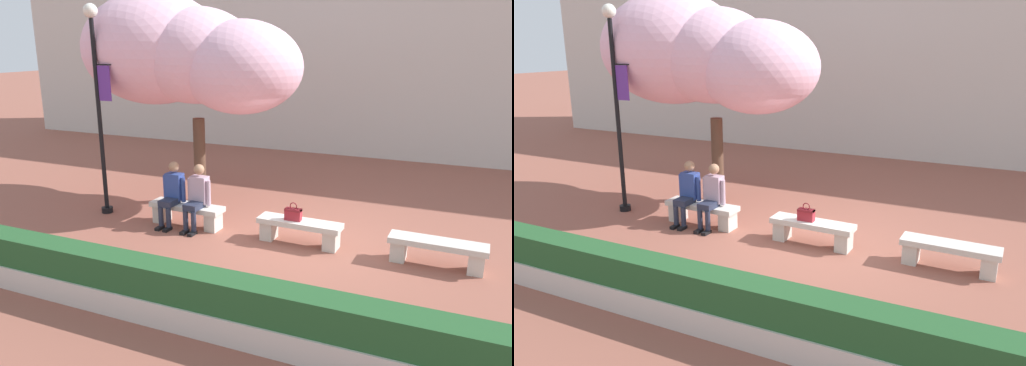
# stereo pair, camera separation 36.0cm
# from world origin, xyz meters

# --- Properties ---
(ground_plane) EXTENTS (100.00, 100.00, 0.00)m
(ground_plane) POSITION_xyz_m (0.00, 0.00, 0.00)
(ground_plane) COLOR #8E5142
(building_facade) EXTENTS (28.00, 4.00, 7.02)m
(building_facade) POSITION_xyz_m (0.00, 9.63, 3.51)
(building_facade) COLOR beige
(building_facade) RESTS_ON ground
(stone_bench_west_end) EXTENTS (1.57, 0.47, 0.45)m
(stone_bench_west_end) POSITION_xyz_m (-2.38, 0.00, 0.30)
(stone_bench_west_end) COLOR beige
(stone_bench_west_end) RESTS_ON ground
(stone_bench_near_west) EXTENTS (1.57, 0.47, 0.45)m
(stone_bench_near_west) POSITION_xyz_m (0.00, 0.00, 0.30)
(stone_bench_near_west) COLOR beige
(stone_bench_near_west) RESTS_ON ground
(stone_bench_center) EXTENTS (1.57, 0.47, 0.45)m
(stone_bench_center) POSITION_xyz_m (2.38, 0.00, 0.30)
(stone_bench_center) COLOR beige
(stone_bench_center) RESTS_ON ground
(person_seated_left) EXTENTS (0.51, 0.68, 1.29)m
(person_seated_left) POSITION_xyz_m (-2.67, -0.05, 0.70)
(person_seated_left) COLOR black
(person_seated_left) RESTS_ON ground
(person_seated_right) EXTENTS (0.51, 0.69, 1.29)m
(person_seated_right) POSITION_xyz_m (-2.10, -0.05, 0.70)
(person_seated_right) COLOR black
(person_seated_right) RESTS_ON ground
(handbag) EXTENTS (0.30, 0.15, 0.34)m
(handbag) POSITION_xyz_m (-0.12, -0.02, 0.58)
(handbag) COLOR #A3232D
(handbag) RESTS_ON stone_bench_near_west
(cherry_tree_main) EXTENTS (5.03, 3.03, 4.65)m
(cherry_tree_main) POSITION_xyz_m (-3.15, 1.54, 3.29)
(cherry_tree_main) COLOR #513828
(cherry_tree_main) RESTS_ON ground
(lamp_post_with_banner) EXTENTS (0.54, 0.28, 4.31)m
(lamp_post_with_banner) POSITION_xyz_m (-4.39, 0.00, 2.58)
(lamp_post_with_banner) COLOR black
(lamp_post_with_banner) RESTS_ON ground
(planter_hedge_foreground) EXTENTS (8.45, 0.50, 0.80)m
(planter_hedge_foreground) POSITION_xyz_m (0.00, -3.19, 0.39)
(planter_hedge_foreground) COLOR beige
(planter_hedge_foreground) RESTS_ON ground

